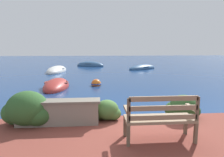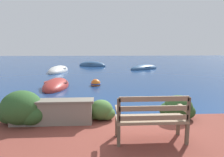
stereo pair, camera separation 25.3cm
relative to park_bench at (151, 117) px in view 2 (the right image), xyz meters
name	(u,v)px [view 2 (the right image)]	position (x,y,z in m)	size (l,w,h in m)	color
ground_plane	(134,123)	(-0.06, 1.47, -0.70)	(80.00, 80.00, 0.00)	navy
park_bench	(151,117)	(0.00, 0.00, 0.00)	(1.34, 0.48, 0.93)	brown
stone_wall	(52,112)	(-2.10, 1.01, -0.19)	(1.97, 0.39, 0.58)	gray
hedge_clump_far_left	(21,110)	(-2.80, 1.03, -0.14)	(1.18, 0.85, 0.80)	#2D5628
hedge_clump_left	(101,111)	(-0.96, 1.23, -0.27)	(0.73, 0.53, 0.50)	#426B33
hedge_clump_centre	(178,109)	(0.97, 1.18, -0.22)	(0.88, 0.63, 0.60)	#284C23
rowboat_nearest	(56,86)	(-3.18, 6.40, -0.64)	(1.19, 2.77, 0.76)	#9E2D28
rowboat_mid	(58,71)	(-4.39, 12.79, -0.63)	(1.62, 3.49, 0.84)	silver
rowboat_far	(144,68)	(3.00, 14.33, -0.64)	(3.30, 2.84, 0.70)	#2D517A
rowboat_outer	(92,66)	(-1.82, 17.20, -0.63)	(3.16, 2.22, 0.88)	#2D517A
mooring_buoy	(96,84)	(-1.21, 6.77, -0.62)	(0.55, 0.55, 0.50)	orange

